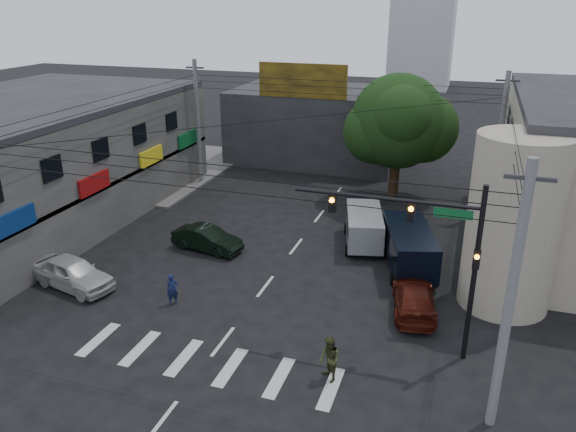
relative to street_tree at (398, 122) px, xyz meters
The scene contains 18 objects.
ground 18.30m from the street_tree, 103.24° to the right, with size 160.00×160.00×0.00m, color black.
sidewalk_far_left 22.67m from the street_tree, behind, with size 16.00×16.00×0.15m, color #514F4C.
building_left 24.68m from the street_tree, 153.43° to the right, with size 14.00×24.00×7.00m, color #413F3D.
corner_column 14.84m from the street_tree, 61.70° to the right, with size 4.00×4.00×8.00m, color #A0967F.
building_far 12.29m from the street_tree, 131.63° to the left, with size 14.00×10.00×6.00m, color #232326.
billboard 9.17m from the street_tree, 152.86° to the left, with size 7.00×0.30×2.60m, color olive.
street_tree is the anchor object (origin of this frame).
traffic_gantry 18.42m from the street_tree, 78.01° to the right, with size 7.10×0.35×7.20m.
utility_pole_near_right 22.48m from the street_tree, 73.18° to the right, with size 0.32×0.32×9.20m, color #59595B.
utility_pole_far_left 14.56m from the street_tree, behind, with size 0.32×0.32×9.20m, color #59595B.
utility_pole_far_right 6.63m from the street_tree, ahead, with size 0.32×0.32×9.20m, color #59595B.
dark_sedan 15.52m from the street_tree, 125.66° to the right, with size 4.25×2.10×1.34m, color black.
white_compact 22.63m from the street_tree, 125.59° to the right, with size 4.82×2.82×1.54m, color #B8B8B3.
maroon_sedan 16.11m from the street_tree, 78.00° to the right, with size 2.59×4.78×1.32m, color #47120A.
silver_minivan 9.61m from the street_tree, 92.75° to the right, with size 2.98×4.92×1.97m, color #9EA1A5, non-canonical shape.
navy_van 11.78m from the street_tree, 77.41° to the right, with size 3.58×5.89×2.21m, color black, non-canonical shape.
traffic_officer 19.98m from the street_tree, 112.59° to the right, with size 0.65×0.63×1.51m, color #121A3F.
pedestrian_olive 21.52m from the street_tree, 87.84° to the right, with size 1.09×1.10×1.79m, color #333A1A.
Camera 1 is at (8.80, -20.87, 13.35)m, focal length 35.00 mm.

